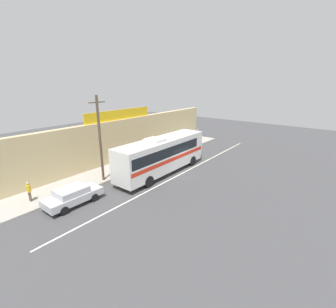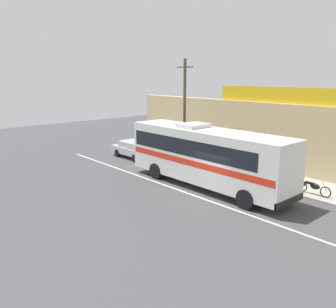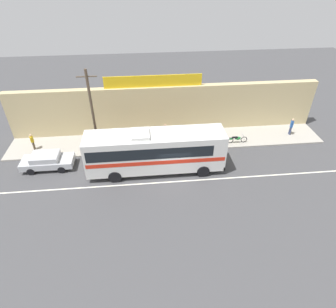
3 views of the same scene
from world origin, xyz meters
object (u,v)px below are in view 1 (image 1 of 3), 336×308
Objects in this scene: parked_car at (73,195)px; utility_pole at (100,138)px; pedestrian_by_curb at (197,134)px; pedestrian_near_shop at (138,152)px; motorcycle_red at (169,151)px; pedestrian_far_left at (29,190)px; motorcycle_black at (181,146)px; intercity_bus at (162,154)px.

utility_pole is at bearing 23.19° from parked_car.
pedestrian_by_curb is 12.49m from pedestrian_near_shop.
pedestrian_far_left reaches higher than motorcycle_red.
motorcycle_black is (17.10, 1.97, -0.17)m from parked_car.
pedestrian_far_left reaches higher than motorcycle_black.
pedestrian_by_curb is (22.85, 2.96, 0.43)m from parked_car.
intercity_bus is at bearing -105.71° from pedestrian_near_shop.
pedestrian_far_left is (-19.01, 0.85, 0.50)m from motorcycle_black.
pedestrian_far_left is at bearing 124.10° from parked_car.
intercity_bus is 6.85× the size of pedestrian_near_shop.
parked_car is 2.45× the size of pedestrian_by_curb.
motorcycle_black and motorcycle_red have the same top height.
motorcycle_black is 2.78m from motorcycle_red.
pedestrian_near_shop is (6.25, 1.64, -3.05)m from utility_pole.
pedestrian_by_curb is (8.53, 1.04, 0.60)m from motorcycle_red.
motorcycle_black is at bearing 0.94° from utility_pole.
parked_car is at bearing -161.84° from pedestrian_near_shop.
pedestrian_by_curb is at bearing -2.02° from pedestrian_near_shop.
pedestrian_far_left is (-16.23, 0.90, 0.50)m from motorcycle_red.
utility_pole is at bearing -179.06° from motorcycle_black.
pedestrian_near_shop reaches higher than motorcycle_red.
utility_pole is 3.92× the size of motorcycle_red.
pedestrian_by_curb is at bearing 6.95° from motorcycle_red.
intercity_bus is 7.01× the size of pedestrian_far_left.
motorcycle_black is at bearing -11.95° from pedestrian_near_shop.
pedestrian_by_curb reaches higher than motorcycle_black.
pedestrian_far_left is at bearing 177.45° from motorcycle_black.
motorcycle_black is 1.23× the size of pedestrian_far_left.
motorcycle_red is 4.26m from pedestrian_near_shop.
parked_car is (-9.06, 1.26, -1.33)m from intercity_bus.
intercity_bus is at bearing -20.40° from pedestrian_far_left.
pedestrian_far_left reaches higher than parked_car.
motorcycle_red is at bearing -178.87° from motorcycle_black.
utility_pole is at bearing -9.98° from pedestrian_far_left.
pedestrian_by_curb is at bearing 7.38° from parked_car.
utility_pole is at bearing -165.32° from pedestrian_near_shop.
pedestrian_by_curb is at bearing 3.66° from utility_pole.
motorcycle_black is at bearing -170.28° from pedestrian_by_curb.
pedestrian_by_curb is at bearing 0.32° from pedestrian_far_left.
motorcycle_black is (12.99, 0.21, -3.57)m from utility_pole.
pedestrian_near_shop is (-3.96, 1.48, 0.52)m from motorcycle_red.
motorcycle_black is 19.04m from pedestrian_far_left.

